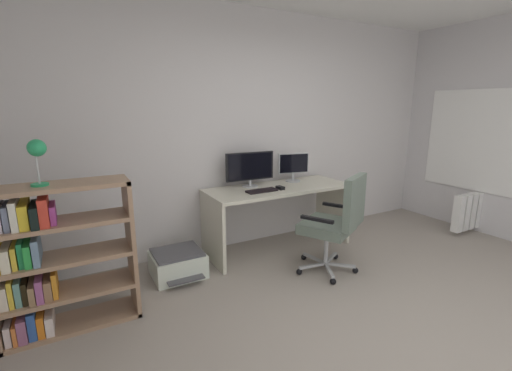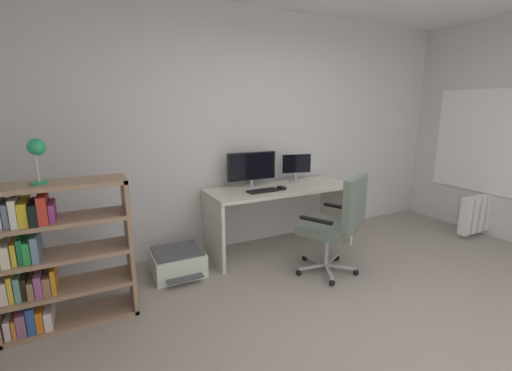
{
  "view_description": "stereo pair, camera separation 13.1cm",
  "coord_description": "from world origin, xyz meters",
  "px_view_note": "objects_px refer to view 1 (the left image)",
  "views": [
    {
      "loc": [
        -1.97,
        -1.31,
        1.65
      ],
      "look_at": [
        -0.36,
        1.59,
        0.87
      ],
      "focal_mm": 24.09,
      "sensor_mm": 36.0,
      "label": 1
    },
    {
      "loc": [
        -1.85,
        -1.37,
        1.65
      ],
      "look_at": [
        -0.36,
        1.59,
        0.87
      ],
      "focal_mm": 24.09,
      "sensor_mm": 36.0,
      "label": 2
    }
  ],
  "objects_px": {
    "desk": "(279,202)",
    "monitor_main": "(250,167)",
    "radiator": "(473,210)",
    "monitor_secondary": "(293,165)",
    "bookshelf": "(49,261)",
    "desk_lamp": "(37,152)",
    "printer": "(178,263)",
    "keyboard": "(262,191)",
    "office_chair": "(337,220)",
    "computer_mouse": "(280,188)"
  },
  "relations": [
    {
      "from": "desk",
      "to": "monitor_main",
      "type": "bearing_deg",
      "value": 151.04
    },
    {
      "from": "desk",
      "to": "radiator",
      "type": "height_order",
      "value": "desk"
    },
    {
      "from": "desk",
      "to": "monitor_secondary",
      "type": "bearing_deg",
      "value": 27.3
    },
    {
      "from": "bookshelf",
      "to": "desk_lamp",
      "type": "height_order",
      "value": "desk_lamp"
    },
    {
      "from": "monitor_secondary",
      "to": "radiator",
      "type": "relative_size",
      "value": 0.5
    },
    {
      "from": "bookshelf",
      "to": "printer",
      "type": "distance_m",
      "value": 1.18
    },
    {
      "from": "desk",
      "to": "radiator",
      "type": "xyz_separation_m",
      "value": [
        2.55,
        -0.8,
        -0.26
      ]
    },
    {
      "from": "monitor_secondary",
      "to": "desk_lamp",
      "type": "xyz_separation_m",
      "value": [
        -2.56,
        -0.63,
        0.39
      ]
    },
    {
      "from": "monitor_secondary",
      "to": "printer",
      "type": "bearing_deg",
      "value": -170.82
    },
    {
      "from": "desk",
      "to": "monitor_main",
      "type": "distance_m",
      "value": 0.52
    },
    {
      "from": "keyboard",
      "to": "office_chair",
      "type": "bearing_deg",
      "value": -57.93
    },
    {
      "from": "keyboard",
      "to": "radiator",
      "type": "relative_size",
      "value": 0.44
    },
    {
      "from": "monitor_secondary",
      "to": "desk_lamp",
      "type": "relative_size",
      "value": 1.21
    },
    {
      "from": "desk_lamp",
      "to": "printer",
      "type": "bearing_deg",
      "value": 20.78
    },
    {
      "from": "bookshelf",
      "to": "monitor_main",
      "type": "bearing_deg",
      "value": 17.72
    },
    {
      "from": "keyboard",
      "to": "desk",
      "type": "bearing_deg",
      "value": 19.06
    },
    {
      "from": "keyboard",
      "to": "computer_mouse",
      "type": "relative_size",
      "value": 3.4
    },
    {
      "from": "monitor_secondary",
      "to": "printer",
      "type": "xyz_separation_m",
      "value": [
        -1.54,
        -0.25,
        -0.82
      ]
    },
    {
      "from": "monitor_main",
      "to": "desk_lamp",
      "type": "distance_m",
      "value": 2.09
    },
    {
      "from": "computer_mouse",
      "to": "bookshelf",
      "type": "xyz_separation_m",
      "value": [
        -2.21,
        -0.36,
        -0.21
      ]
    },
    {
      "from": "office_chair",
      "to": "bookshelf",
      "type": "distance_m",
      "value": 2.46
    },
    {
      "from": "bookshelf",
      "to": "radiator",
      "type": "bearing_deg",
      "value": -3.85
    },
    {
      "from": "office_chair",
      "to": "bookshelf",
      "type": "height_order",
      "value": "bookshelf"
    },
    {
      "from": "monitor_secondary",
      "to": "monitor_main",
      "type": "bearing_deg",
      "value": -179.98
    },
    {
      "from": "bookshelf",
      "to": "radiator",
      "type": "height_order",
      "value": "bookshelf"
    },
    {
      "from": "desk",
      "to": "keyboard",
      "type": "xyz_separation_m",
      "value": [
        -0.28,
        -0.11,
        0.2
      ]
    },
    {
      "from": "office_chair",
      "to": "radiator",
      "type": "bearing_deg",
      "value": -0.14
    },
    {
      "from": "desk",
      "to": "computer_mouse",
      "type": "xyz_separation_m",
      "value": [
        -0.05,
        -0.11,
        0.2
      ]
    },
    {
      "from": "desk",
      "to": "bookshelf",
      "type": "height_order",
      "value": "bookshelf"
    },
    {
      "from": "desk_lamp",
      "to": "radiator",
      "type": "height_order",
      "value": "desk_lamp"
    },
    {
      "from": "monitor_secondary",
      "to": "office_chair",
      "type": "bearing_deg",
      "value": -98.3
    },
    {
      "from": "monitor_main",
      "to": "bookshelf",
      "type": "xyz_separation_m",
      "value": [
        -1.98,
        -0.63,
        -0.42
      ]
    },
    {
      "from": "office_chair",
      "to": "desk",
      "type": "bearing_deg",
      "value": 102.01
    },
    {
      "from": "desk",
      "to": "keyboard",
      "type": "height_order",
      "value": "keyboard"
    },
    {
      "from": "monitor_main",
      "to": "bookshelf",
      "type": "bearing_deg",
      "value": -162.28
    },
    {
      "from": "monitor_secondary",
      "to": "printer",
      "type": "distance_m",
      "value": 1.76
    },
    {
      "from": "monitor_secondary",
      "to": "radiator",
      "type": "distance_m",
      "value": 2.52
    },
    {
      "from": "printer",
      "to": "computer_mouse",
      "type": "bearing_deg",
      "value": -1.09
    },
    {
      "from": "keyboard",
      "to": "monitor_secondary",
      "type": "bearing_deg",
      "value": 22.74
    },
    {
      "from": "monitor_main",
      "to": "printer",
      "type": "height_order",
      "value": "monitor_main"
    },
    {
      "from": "desk_lamp",
      "to": "bookshelf",
      "type": "bearing_deg",
      "value": 178.64
    },
    {
      "from": "office_chair",
      "to": "printer",
      "type": "bearing_deg",
      "value": 153.36
    },
    {
      "from": "desk_lamp",
      "to": "office_chair",
      "type": "bearing_deg",
      "value": -7.49
    },
    {
      "from": "computer_mouse",
      "to": "printer",
      "type": "xyz_separation_m",
      "value": [
        -1.18,
        0.02,
        -0.64
      ]
    },
    {
      "from": "office_chair",
      "to": "printer",
      "type": "distance_m",
      "value": 1.63
    },
    {
      "from": "computer_mouse",
      "to": "office_chair",
      "type": "bearing_deg",
      "value": -75.22
    },
    {
      "from": "monitor_main",
      "to": "bookshelf",
      "type": "distance_m",
      "value": 2.12
    },
    {
      "from": "computer_mouse",
      "to": "desk_lamp",
      "type": "bearing_deg",
      "value": -173.97
    },
    {
      "from": "computer_mouse",
      "to": "radiator",
      "type": "distance_m",
      "value": 2.73
    },
    {
      "from": "monitor_secondary",
      "to": "bookshelf",
      "type": "xyz_separation_m",
      "value": [
        -2.58,
        -0.63,
        -0.4
      ]
    }
  ]
}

